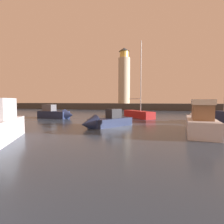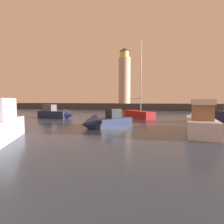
% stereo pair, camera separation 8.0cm
% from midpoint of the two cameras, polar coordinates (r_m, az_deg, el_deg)
% --- Properties ---
extents(ground_plane, '(220.00, 220.00, 0.00)m').
position_cam_midpoint_polar(ground_plane, '(28.23, 4.11, -1.93)').
color(ground_plane, '#2D3D51').
extents(breakwater, '(86.11, 6.13, 1.90)m').
position_cam_midpoint_polar(breakwater, '(54.29, 9.65, 1.72)').
color(breakwater, '#423F3D').
rests_on(breakwater, ground_plane).
extents(lighthouse, '(3.54, 3.54, 16.84)m').
position_cam_midpoint_polar(lighthouse, '(55.54, 4.07, 11.03)').
color(lighthouse, beige).
rests_on(lighthouse, breakwater).
extents(motorboat_3, '(6.50, 2.67, 2.33)m').
position_cam_midpoint_polar(motorboat_3, '(28.97, -17.18, -0.51)').
color(motorboat_3, '#1E284C').
rests_on(motorboat_3, ground_plane).
extents(motorboat_4, '(4.84, 6.03, 2.24)m').
position_cam_midpoint_polar(motorboat_4, '(18.59, -2.53, -3.14)').
color(motorboat_4, '#1E284C').
rests_on(motorboat_4, ground_plane).
extents(motorboat_5, '(3.05, 8.73, 3.18)m').
position_cam_midpoint_polar(motorboat_5, '(17.69, 26.40, -2.63)').
color(motorboat_5, silver).
rests_on(motorboat_5, ground_plane).
extents(sailboat_moored, '(5.65, 6.59, 11.98)m').
position_cam_midpoint_polar(sailboat_moored, '(29.08, 8.53, -0.56)').
color(sailboat_moored, '#B21E1E').
rests_on(sailboat_moored, ground_plane).
extents(mooring_buoy, '(0.83, 0.83, 0.83)m').
position_cam_midpoint_polar(mooring_buoy, '(26.70, -31.58, -1.89)').
color(mooring_buoy, '#EA5919').
rests_on(mooring_buoy, ground_plane).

